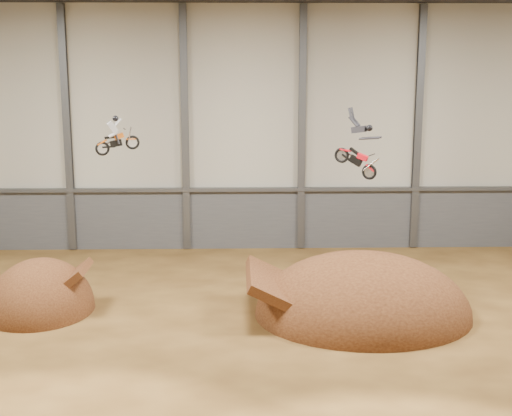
% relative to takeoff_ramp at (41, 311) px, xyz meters
% --- Properties ---
extents(floor, '(40.00, 40.00, 0.00)m').
position_rel_takeoff_ramp_xyz_m(floor, '(9.11, -4.45, 0.00)').
color(floor, '#4C3114').
rests_on(floor, ground).
extents(back_wall, '(40.00, 0.10, 14.00)m').
position_rel_takeoff_ramp_xyz_m(back_wall, '(9.11, 10.55, 7.00)').
color(back_wall, beige).
rests_on(back_wall, ground).
extents(lower_band_back, '(39.80, 0.18, 3.50)m').
position_rel_takeoff_ramp_xyz_m(lower_band_back, '(9.11, 10.45, 1.75)').
color(lower_band_back, '#4C4D52').
rests_on(lower_band_back, ground).
extents(steel_rail, '(39.80, 0.35, 0.20)m').
position_rel_takeoff_ramp_xyz_m(steel_rail, '(9.11, 10.30, 3.55)').
color(steel_rail, '#47494F').
rests_on(steel_rail, lower_band_back).
extents(steel_column_1, '(0.40, 0.36, 13.90)m').
position_rel_takeoff_ramp_xyz_m(steel_column_1, '(-0.89, 10.35, 7.00)').
color(steel_column_1, '#47494F').
rests_on(steel_column_1, ground).
extents(steel_column_2, '(0.40, 0.36, 13.90)m').
position_rel_takeoff_ramp_xyz_m(steel_column_2, '(5.78, 10.35, 7.00)').
color(steel_column_2, '#47494F').
rests_on(steel_column_2, ground).
extents(steel_column_3, '(0.40, 0.36, 13.90)m').
position_rel_takeoff_ramp_xyz_m(steel_column_3, '(12.45, 10.35, 7.00)').
color(steel_column_3, '#47494F').
rests_on(steel_column_3, ground).
extents(steel_column_4, '(0.40, 0.36, 13.90)m').
position_rel_takeoff_ramp_xyz_m(steel_column_4, '(19.11, 10.35, 7.00)').
color(steel_column_4, '#47494F').
rests_on(steel_column_4, ground).
extents(takeoff_ramp, '(4.68, 5.40, 4.68)m').
position_rel_takeoff_ramp_xyz_m(takeoff_ramp, '(0.00, 0.00, 0.00)').
color(takeoff_ramp, '#3D1E0F').
rests_on(takeoff_ramp, ground).
extents(landing_ramp, '(9.43, 8.34, 5.44)m').
position_rel_takeoff_ramp_xyz_m(landing_ramp, '(14.21, -0.87, 0.00)').
color(landing_ramp, '#3D1E0F').
rests_on(landing_ramp, ground).
extents(fmx_rider_a, '(2.24, 1.25, 1.98)m').
position_rel_takeoff_ramp_xyz_m(fmx_rider_a, '(3.75, -0.12, 7.94)').
color(fmx_rider_a, orange).
extents(fmx_rider_b, '(3.43, 2.45, 3.33)m').
position_rel_takeoff_ramp_xyz_m(fmx_rider_b, '(13.71, -0.06, 7.46)').
color(fmx_rider_b, red).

